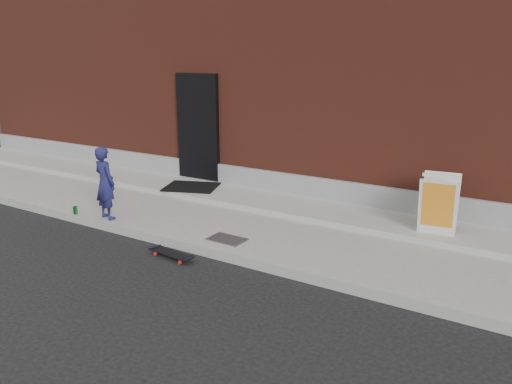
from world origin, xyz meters
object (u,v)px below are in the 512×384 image
Objects in this scene: soda_can at (75,210)px; pizza_sign at (439,204)px; skateboard at (171,254)px; child at (105,183)px.

pizza_sign is at bearing 20.41° from soda_can.
skateboard is at bearing -142.16° from pizza_sign.
child is 0.88m from soda_can.
pizza_sign is (3.20, 2.48, 0.64)m from skateboard.
skateboard is (1.88, -0.50, -0.71)m from child.
soda_can is at bearing 172.19° from skateboard.
soda_can is at bearing 23.21° from child.
pizza_sign is 6.14m from soda_can.
pizza_sign is at bearing 37.84° from skateboard.
skateboard is at bearing 175.55° from child.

